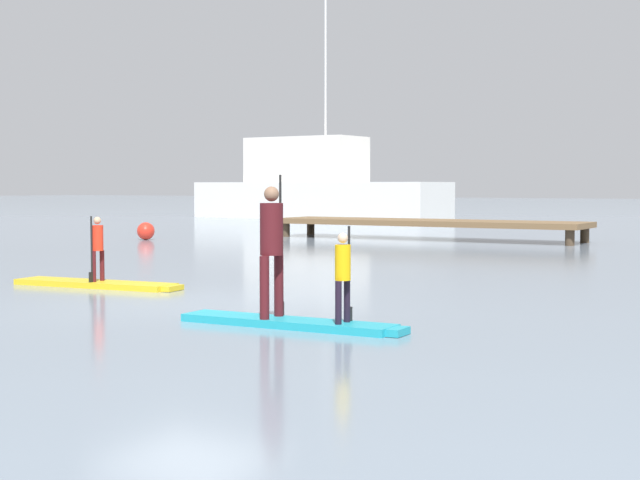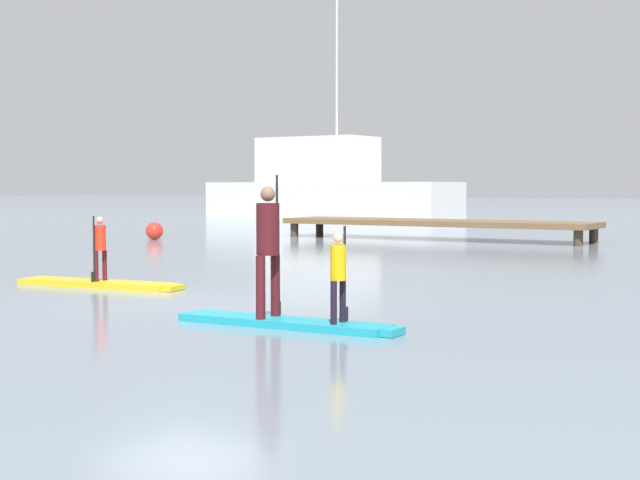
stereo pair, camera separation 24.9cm
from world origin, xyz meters
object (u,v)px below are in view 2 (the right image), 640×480
object	(u,v)px
paddleboard_far	(288,323)
paddler_child_solo	(100,245)
fishing_boat_white_large	(326,188)
paddler_adult	(268,242)
mooring_buoy_near	(154,231)
paddler_child_front	(339,272)
paddleboard_near	(100,284)

from	to	relation	value
paddleboard_far	paddler_child_solo	bearing A→B (deg)	156.68
paddler_child_solo	fishing_boat_white_large	world-z (taller)	fishing_boat_white_large
paddler_adult	mooring_buoy_near	xyz separation A→B (m)	(-14.13, 14.21, -0.78)
paddler_adult	paddler_child_front	world-z (taller)	paddler_adult
paddleboard_near	paddler_adult	size ratio (longest dim) A/B	1.81
paddleboard_far	mooring_buoy_near	bearing A→B (deg)	135.43
paddleboard_far	paddler_adult	size ratio (longest dim) A/B	1.69
paddler_adult	paddler_child_front	xyz separation A→B (m)	(1.03, 0.03, -0.34)
paddleboard_far	fishing_boat_white_large	world-z (taller)	fishing_boat_white_large
paddleboard_near	paddler_child_solo	world-z (taller)	paddler_child_solo
paddler_adult	mooring_buoy_near	world-z (taller)	paddler_adult
paddleboard_near	paddler_adult	xyz separation A→B (m)	(5.22, -2.39, 1.02)
paddler_adult	paddler_child_front	size ratio (longest dim) A/B	1.54
paddler_adult	mooring_buoy_near	distance (m)	20.06
fishing_boat_white_large	paddleboard_far	bearing A→B (deg)	-60.20
paddleboard_near	paddler_adult	bearing A→B (deg)	-24.57
paddleboard_near	paddler_child_front	world-z (taller)	paddler_child_front
paddler_adult	paddleboard_near	bearing A→B (deg)	155.43
paddler_child_solo	fishing_boat_white_large	xyz separation A→B (m)	(-14.68, 32.89, 0.92)
paddleboard_near	mooring_buoy_near	world-z (taller)	mooring_buoy_near
paddleboard_far	paddler_child_front	distance (m)	1.00
paddleboard_near	fishing_boat_white_large	size ratio (longest dim) A/B	0.23
paddleboard_far	fishing_boat_white_large	bearing A→B (deg)	119.80
paddleboard_far	mooring_buoy_near	xyz separation A→B (m)	(-14.43, 14.21, 0.24)
paddleboard_near	mooring_buoy_near	distance (m)	14.80
paddleboard_far	fishing_boat_white_large	distance (m)	40.67
paddleboard_far	mooring_buoy_near	size ratio (longest dim) A/B	5.37
paddler_child_solo	paddler_adult	size ratio (longest dim) A/B	0.63
paddler_child_solo	fishing_boat_white_large	size ratio (longest dim) A/B	0.08
paddler_adult	fishing_boat_white_large	distance (m)	40.50
fishing_boat_white_large	mooring_buoy_near	distance (m)	21.87
fishing_boat_white_large	paddler_child_solo	bearing A→B (deg)	-65.94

